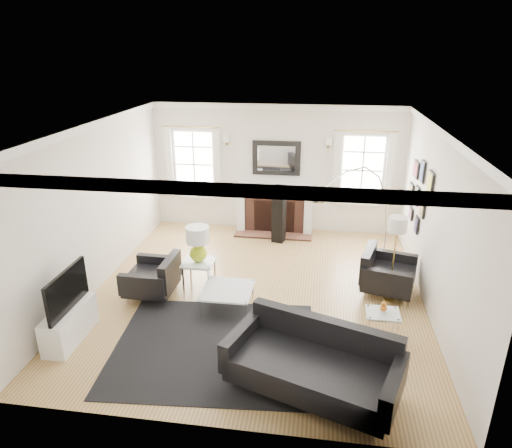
% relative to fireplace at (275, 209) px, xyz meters
% --- Properties ---
extents(floor, '(6.00, 6.00, 0.00)m').
position_rel_fireplace_xyz_m(floor, '(0.00, -2.79, -0.54)').
color(floor, olive).
rests_on(floor, ground).
extents(back_wall, '(5.50, 0.04, 2.80)m').
position_rel_fireplace_xyz_m(back_wall, '(0.00, 0.21, 0.86)').
color(back_wall, silver).
rests_on(back_wall, floor).
extents(front_wall, '(5.50, 0.04, 2.80)m').
position_rel_fireplace_xyz_m(front_wall, '(0.00, -5.79, 0.86)').
color(front_wall, silver).
rests_on(front_wall, floor).
extents(left_wall, '(0.04, 6.00, 2.80)m').
position_rel_fireplace_xyz_m(left_wall, '(-2.75, -2.79, 0.86)').
color(left_wall, silver).
rests_on(left_wall, floor).
extents(right_wall, '(0.04, 6.00, 2.80)m').
position_rel_fireplace_xyz_m(right_wall, '(2.75, -2.79, 0.86)').
color(right_wall, silver).
rests_on(right_wall, floor).
extents(ceiling, '(5.50, 6.00, 0.02)m').
position_rel_fireplace_xyz_m(ceiling, '(0.00, -2.79, 2.26)').
color(ceiling, white).
rests_on(ceiling, back_wall).
extents(crown_molding, '(5.50, 6.00, 0.12)m').
position_rel_fireplace_xyz_m(crown_molding, '(0.00, -2.79, 2.20)').
color(crown_molding, white).
rests_on(crown_molding, back_wall).
extents(fireplace, '(1.70, 0.69, 1.11)m').
position_rel_fireplace_xyz_m(fireplace, '(0.00, 0.00, 0.00)').
color(fireplace, white).
rests_on(fireplace, floor).
extents(mantel_mirror, '(1.05, 0.07, 0.75)m').
position_rel_fireplace_xyz_m(mantel_mirror, '(0.00, 0.16, 1.11)').
color(mantel_mirror, black).
rests_on(mantel_mirror, back_wall).
extents(window_left, '(1.24, 0.15, 1.62)m').
position_rel_fireplace_xyz_m(window_left, '(-1.85, 0.16, 0.92)').
color(window_left, white).
rests_on(window_left, back_wall).
extents(window_right, '(1.24, 0.15, 1.62)m').
position_rel_fireplace_xyz_m(window_right, '(1.85, 0.16, 0.92)').
color(window_right, white).
rests_on(window_right, back_wall).
extents(gallery_wall, '(0.04, 1.73, 1.29)m').
position_rel_fireplace_xyz_m(gallery_wall, '(2.72, -1.50, 0.99)').
color(gallery_wall, black).
rests_on(gallery_wall, right_wall).
extents(tv_unit, '(0.35, 1.00, 1.09)m').
position_rel_fireplace_xyz_m(tv_unit, '(-2.44, -4.49, -0.21)').
color(tv_unit, white).
rests_on(tv_unit, floor).
extents(area_rug, '(2.95, 2.52, 0.01)m').
position_rel_fireplace_xyz_m(area_rug, '(-0.37, -4.38, -0.54)').
color(area_rug, black).
rests_on(area_rug, floor).
extents(sofa, '(2.24, 1.56, 0.67)m').
position_rel_fireplace_xyz_m(sofa, '(1.01, -5.01, -0.18)').
color(sofa, black).
rests_on(sofa, floor).
extents(armchair_left, '(0.81, 0.90, 0.59)m').
position_rel_fireplace_xyz_m(armchair_left, '(-1.67, -3.15, -0.21)').
color(armchair_left, black).
rests_on(armchair_left, floor).
extents(armchair_right, '(1.03, 1.10, 0.62)m').
position_rel_fireplace_xyz_m(armchair_right, '(2.14, -2.47, -0.19)').
color(armchair_right, black).
rests_on(armchair_right, floor).
extents(coffee_table, '(0.78, 0.78, 0.35)m').
position_rel_fireplace_xyz_m(coffee_table, '(-0.39, -3.36, -0.23)').
color(coffee_table, silver).
rests_on(coffee_table, floor).
extents(side_table_left, '(0.52, 0.52, 0.57)m').
position_rel_fireplace_xyz_m(side_table_left, '(-0.98, -2.89, -0.08)').
color(side_table_left, silver).
rests_on(side_table_left, floor).
extents(nesting_table, '(0.46, 0.38, 0.50)m').
position_rel_fireplace_xyz_m(nesting_table, '(1.92, -3.96, -0.15)').
color(nesting_table, silver).
rests_on(nesting_table, floor).
extents(gourd_lamp, '(0.39, 0.39, 0.62)m').
position_rel_fireplace_xyz_m(gourd_lamp, '(-0.98, -2.89, 0.38)').
color(gourd_lamp, '#B4CA19').
rests_on(gourd_lamp, side_table_left).
extents(orange_vase, '(0.10, 0.10, 0.16)m').
position_rel_fireplace_xyz_m(orange_vase, '(1.92, -3.96, 0.05)').
color(orange_vase, '#C96919').
rests_on(orange_vase, nesting_table).
extents(arc_floor_lamp, '(1.54, 1.42, 2.18)m').
position_rel_fireplace_xyz_m(arc_floor_lamp, '(1.57, -2.20, 0.63)').
color(arc_floor_lamp, silver).
rests_on(arc_floor_lamp, floor).
extents(stick_floor_lamp, '(0.30, 0.30, 1.46)m').
position_rel_fireplace_xyz_m(stick_floor_lamp, '(2.20, -2.71, 0.72)').
color(stick_floor_lamp, '#A8883A').
rests_on(stick_floor_lamp, floor).
extents(speaker_tower, '(0.30, 0.30, 1.23)m').
position_rel_fireplace_xyz_m(speaker_tower, '(0.14, -0.54, 0.07)').
color(speaker_tower, black).
rests_on(speaker_tower, floor).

